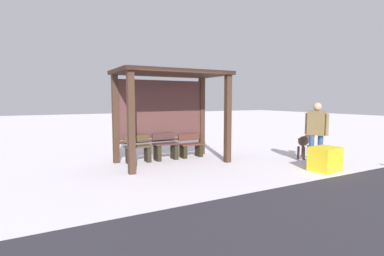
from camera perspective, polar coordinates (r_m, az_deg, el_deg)
The scene contains 9 objects.
ground_plane at distance 8.56m, azimuth -3.81°, elevation -6.57°, with size 60.00×60.00×0.00m, color white.
bus_shelter at distance 8.59m, azimuth -4.55°, elevation 6.31°, with size 3.10×1.75×2.57m.
bench_left_inside at distance 8.60m, azimuth -10.23°, elevation -4.35°, with size 0.75×0.35×0.77m.
bench_center_inside at distance 8.90m, azimuth -5.03°, elevation -3.95°, with size 0.75×0.40×0.78m.
bench_right_inside at distance 9.27m, azimuth -0.21°, elevation -3.76°, with size 0.75×0.37×0.70m.
person_walking at distance 8.76m, azimuth 22.66°, elevation -0.10°, with size 0.40×0.62×1.70m.
dog at distance 9.72m, azimuth 20.63°, elevation -2.46°, with size 0.88×0.48×0.70m.
road_strip at distance 4.57m, azimuth 27.05°, elevation -18.17°, with size 36.00×4.08×0.01m, color #2F2D35.
grit_bin at distance 8.22m, azimuth 24.05°, elevation -5.42°, with size 0.70×0.56×0.60m, color yellow.
Camera 1 is at (-3.51, -7.60, 1.80)m, focal length 27.95 mm.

